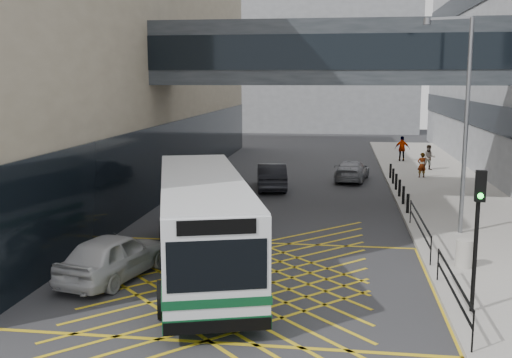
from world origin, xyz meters
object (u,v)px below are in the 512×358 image
at_px(car_dark, 271,176).
at_px(street_lamp, 462,112).
at_px(pedestrian_c, 402,149).
at_px(bus, 202,221).
at_px(litter_bin, 464,253).
at_px(pedestrian_b, 429,158).
at_px(car_silver, 352,170).
at_px(traffic_light, 478,221).
at_px(car_white, 114,255).
at_px(pedestrian_a, 422,165).

relative_size(car_dark, street_lamp, 0.57).
bearing_deg(pedestrian_c, street_lamp, 94.63).
relative_size(bus, litter_bin, 12.62).
bearing_deg(bus, street_lamp, 15.91).
distance_m(pedestrian_b, pedestrian_c, 4.55).
bearing_deg(car_silver, pedestrian_b, -132.14).
height_order(car_dark, traffic_light, traffic_light).
xyz_separation_m(car_white, car_silver, (7.81, 19.92, -0.09)).
height_order(car_silver, street_lamp, street_lamp).
distance_m(street_lamp, pedestrian_a, 14.44).
distance_m(car_dark, pedestrian_c, 14.84).
height_order(litter_bin, pedestrian_c, pedestrian_c).
bearing_deg(pedestrian_b, street_lamp, -96.08).
bearing_deg(car_white, bus, -142.73).
relative_size(car_dark, pedestrian_c, 2.58).
distance_m(car_silver, pedestrian_b, 6.75).
xyz_separation_m(car_white, pedestrian_a, (12.15, 20.82, 0.18)).
bearing_deg(street_lamp, pedestrian_c, 109.55).
bearing_deg(pedestrian_c, pedestrian_b, 112.09).
relative_size(pedestrian_b, pedestrian_c, 0.91).
bearing_deg(pedestrian_c, car_dark, 59.39).
bearing_deg(pedestrian_b, traffic_light, -97.06).
distance_m(litter_bin, pedestrian_a, 18.58).
xyz_separation_m(car_white, car_dark, (3.15, 16.35, -0.01)).
bearing_deg(car_dark, litter_bin, 110.64).
distance_m(street_lamp, litter_bin, 6.45).
bearing_deg(street_lamp, pedestrian_a, 107.70).
bearing_deg(pedestrian_c, car_silver, 70.14).
relative_size(street_lamp, pedestrian_c, 4.56).
distance_m(bus, traffic_light, 8.56).
xyz_separation_m(litter_bin, pedestrian_c, (0.54, 26.22, 0.47)).
distance_m(car_dark, pedestrian_b, 12.62).
bearing_deg(car_silver, car_white, 77.62).
bearing_deg(bus, litter_bin, -9.15).
distance_m(car_white, pedestrian_c, 30.79).
height_order(traffic_light, litter_bin, traffic_light).
relative_size(car_silver, traffic_light, 1.13).
xyz_separation_m(car_dark, litter_bin, (8.00, -14.08, -0.13)).
xyz_separation_m(street_lamp, pedestrian_c, (-0.04, 21.52, -3.91)).
height_order(car_silver, pedestrian_b, pedestrian_b).
xyz_separation_m(bus, car_silver, (5.20, 18.77, -1.03)).
xyz_separation_m(bus, traffic_light, (8.00, -2.89, 0.95)).
height_order(street_lamp, litter_bin, street_lamp).
distance_m(car_dark, car_silver, 5.87).
xyz_separation_m(car_dark, pedestrian_a, (9.00, 4.47, 0.19)).
bearing_deg(street_lamp, bus, -128.03).
relative_size(bus, street_lamp, 1.37).
bearing_deg(car_silver, litter_bin, 109.76).
distance_m(bus, car_dark, 15.24).
height_order(car_white, traffic_light, traffic_light).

